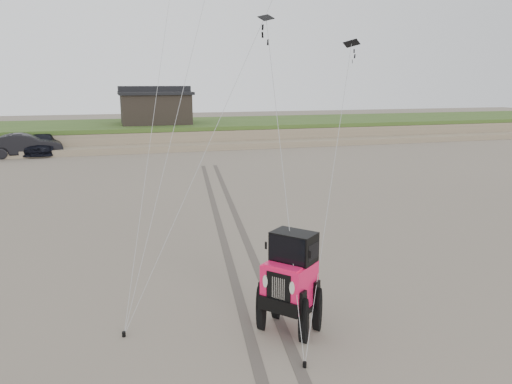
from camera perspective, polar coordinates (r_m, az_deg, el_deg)
The scene contains 9 objects.
ground at distance 11.21m, azimuth -3.07°, elevation -16.88°, with size 160.00×160.00×0.00m, color #6B6054.
dune_ridge at distance 47.29m, azimuth -13.80°, elevation 6.52°, with size 160.00×14.25×1.73m.
cabin at distance 46.75m, azimuth -11.44°, elevation 9.54°, with size 6.40×5.40×3.35m.
truck_b at distance 40.91m, azimuth -24.87°, elevation 4.88°, with size 1.82×5.21×1.72m, color black.
truck_c at distance 42.05m, azimuth -23.19°, elevation 5.10°, with size 2.19×5.39×1.56m, color black.
jeep at distance 11.32m, azimuth 3.83°, elevation -11.42°, with size 2.10×4.88×1.82m, color #FF1655, non-canonical shape.
stake_main at distance 11.78m, azimuth -14.87°, elevation -15.43°, with size 0.08×0.08×0.12m, color black.
stake_aux at distance 10.41m, azimuth 5.58°, elevation -19.06°, with size 0.08×0.08×0.12m, color black.
tire_tracks at distance 18.83m, azimuth -2.82°, elevation -4.44°, with size 5.22×29.74×0.01m.
Camera 1 is at (-2.21, -9.51, 5.51)m, focal length 35.00 mm.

